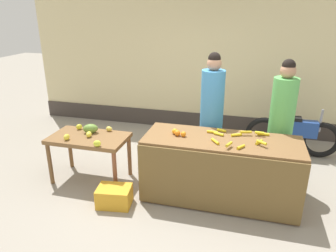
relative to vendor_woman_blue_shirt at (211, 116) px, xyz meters
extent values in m
plane|color=gray|center=(-0.32, -0.63, -0.96)|extent=(24.00, 24.00, 0.00)
cube|color=beige|center=(-0.32, 1.99, 0.60)|extent=(7.70, 0.20, 3.11)
cube|color=#3F3833|center=(-0.32, 1.88, -0.78)|extent=(7.70, 0.04, 0.36)
cube|color=brown|center=(0.23, -0.63, -0.52)|extent=(2.04, 0.76, 0.88)
cube|color=brown|center=(0.23, -1.03, -0.52)|extent=(2.04, 0.03, 0.82)
cube|color=brown|center=(-1.71, -0.63, -0.28)|extent=(1.13, 0.65, 0.06)
cylinder|color=brown|center=(-2.23, -0.90, -0.64)|extent=(0.06, 0.06, 0.65)
cylinder|color=brown|center=(-1.19, -0.90, -0.64)|extent=(0.06, 0.06, 0.65)
cylinder|color=brown|center=(-2.23, -0.36, -0.64)|extent=(0.06, 0.06, 0.65)
cylinder|color=brown|center=(-1.19, -0.36, -0.64)|extent=(0.06, 0.06, 0.65)
cylinder|color=gold|center=(0.15, -0.77, -0.06)|extent=(0.12, 0.15, 0.04)
cylinder|color=gold|center=(0.74, -0.37, -0.06)|extent=(0.16, 0.05, 0.04)
cylinder|color=gold|center=(0.69, -0.66, -0.06)|extent=(0.10, 0.14, 0.04)
cylinder|color=yellow|center=(0.17, -0.52, -0.06)|extent=(0.14, 0.08, 0.04)
cylinder|color=gold|center=(0.08, -0.46, -0.06)|extent=(0.15, 0.04, 0.04)
cylinder|color=gold|center=(0.40, -0.49, -0.06)|extent=(0.15, 0.10, 0.04)
cylinder|color=gold|center=(0.47, -0.87, -0.06)|extent=(0.10, 0.13, 0.04)
cylinder|color=yellow|center=(0.19, -0.37, -0.06)|extent=(0.13, 0.08, 0.04)
cylinder|color=gold|center=(0.33, -0.89, -0.03)|extent=(0.08, 0.13, 0.04)
cylinder|color=gold|center=(0.71, -0.73, -0.03)|extent=(0.13, 0.11, 0.04)
cylinder|color=gold|center=(0.52, -0.43, -0.03)|extent=(0.15, 0.07, 0.04)
cylinder|color=yellow|center=(0.69, -0.41, -0.03)|extent=(0.12, 0.04, 0.04)
sphere|color=orange|center=(-0.41, -0.62, -0.04)|extent=(0.08, 0.08, 0.08)
sphere|color=orange|center=(-0.28, -0.68, -0.05)|extent=(0.07, 0.07, 0.07)
sphere|color=orange|center=(-0.36, -0.68, -0.04)|extent=(0.08, 0.08, 0.08)
ellipsoid|color=#D3E037|center=(-1.42, -0.92, -0.21)|extent=(0.12, 0.09, 0.09)
ellipsoid|color=#E3CB4B|center=(-1.50, -0.36, -0.22)|extent=(0.10, 0.08, 0.08)
ellipsoid|color=yellow|center=(-1.94, -0.83, -0.21)|extent=(0.07, 0.11, 0.09)
ellipsoid|color=yellow|center=(-1.69, -0.65, -0.21)|extent=(0.09, 0.12, 0.08)
ellipsoid|color=yellow|center=(-1.98, -0.41, -0.21)|extent=(0.11, 0.11, 0.09)
ellipsoid|color=olive|center=(-1.74, -0.50, -0.18)|extent=(0.26, 0.21, 0.14)
cylinder|color=#33333D|center=(0.00, 0.00, -0.59)|extent=(0.29, 0.29, 0.74)
cylinder|color=#3F8CCC|center=(0.00, 0.00, 0.23)|extent=(0.34, 0.34, 0.91)
sphere|color=tan|center=(0.00, 0.00, 0.78)|extent=(0.21, 0.21, 0.21)
sphere|color=black|center=(0.00, 0.00, 0.85)|extent=(0.18, 0.18, 0.18)
cylinder|color=#33333D|center=(0.98, 0.00, -0.60)|extent=(0.29, 0.29, 0.72)
cylinder|color=#59B259|center=(0.98, 0.00, 0.19)|extent=(0.34, 0.34, 0.88)
sphere|color=tan|center=(0.98, 0.00, 0.73)|extent=(0.21, 0.21, 0.21)
sphere|color=black|center=(0.98, 0.00, 0.79)|extent=(0.18, 0.18, 0.18)
torus|color=black|center=(1.78, 1.08, -0.64)|extent=(0.65, 0.09, 0.65)
torus|color=black|center=(0.83, 1.08, -0.64)|extent=(0.65, 0.09, 0.65)
cube|color=navy|center=(1.31, 1.08, -0.46)|extent=(0.80, 0.18, 0.28)
cube|color=black|center=(1.21, 1.08, -0.30)|extent=(0.44, 0.16, 0.08)
cylinder|color=gray|center=(1.73, 1.08, -0.29)|extent=(0.04, 0.04, 0.40)
cube|color=gold|center=(-1.10, -1.17, -0.83)|extent=(0.48, 0.38, 0.26)
ellipsoid|color=tan|center=(-0.89, 0.02, -0.70)|extent=(0.45, 0.41, 0.51)
camera|label=1|loc=(0.51, -4.42, 1.52)|focal=33.48mm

